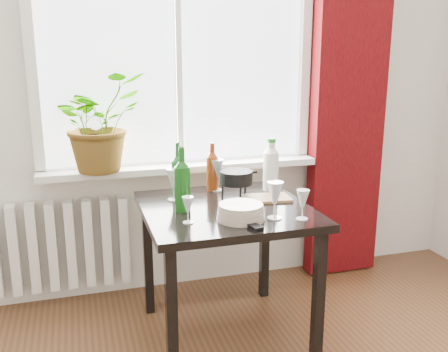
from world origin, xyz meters
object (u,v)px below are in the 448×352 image
object	(u,v)px
wineglass_front_right	(275,200)
cutting_board	(266,198)
cleaning_bottle	(271,164)
wineglass_back_center	(217,175)
radiator	(62,245)
potted_plant	(99,122)
wine_bottle_right	(178,170)
plate_stack	(241,212)
tv_remote	(250,224)
bottle_amber	(212,166)
wineglass_front_left	(188,210)
table	(226,223)
wineglass_back_left	(173,184)
wineglass_far_right	(303,204)
wine_bottle_left	(182,179)
fondue_pot	(236,183)

from	to	relation	value
wineglass_front_right	cutting_board	bearing A→B (deg)	75.87
cleaning_bottle	wineglass_back_center	size ratio (longest dim) A/B	1.64
radiator	potted_plant	xyz separation A→B (m)	(0.26, -0.07, 0.75)
wine_bottle_right	wineglass_front_right	size ratio (longest dim) A/B	1.68
plate_stack	tv_remote	bearing A→B (deg)	-82.37
potted_plant	tv_remote	size ratio (longest dim) A/B	3.53
bottle_amber	cleaning_bottle	xyz separation A→B (m)	(0.32, -0.09, 0.01)
cleaning_bottle	wineglass_front_right	size ratio (longest dim) A/B	1.66
wineglass_front_left	cutting_board	xyz separation A→B (m)	(0.49, 0.26, -0.06)
plate_stack	tv_remote	world-z (taller)	plate_stack
table	cutting_board	distance (m)	0.27
wineglass_front_left	tv_remote	xyz separation A→B (m)	(0.27, -0.12, -0.06)
wine_bottle_right	wineglass_back_left	world-z (taller)	wine_bottle_right
cleaning_bottle	cutting_board	world-z (taller)	cleaning_bottle
wineglass_far_right	potted_plant	bearing A→B (deg)	135.64
cleaning_bottle	wineglass_back_left	xyz separation A→B (m)	(-0.58, -0.04, -0.07)
wineglass_front_right	wineglass_back_left	xyz separation A→B (m)	(-0.40, 0.44, -0.00)
wine_bottle_right	bottle_amber	bearing A→B (deg)	25.90
wineglass_back_left	cutting_board	world-z (taller)	wineglass_back_left
potted_plant	cleaning_bottle	world-z (taller)	potted_plant
wine_bottle_right	tv_remote	world-z (taller)	wine_bottle_right
cleaning_bottle	wineglass_front_right	bearing A→B (deg)	-109.69
wine_bottle_left	wineglass_back_left	size ratio (longest dim) A/B	1.86
plate_stack	table	bearing A→B (deg)	92.29
cleaning_bottle	wineglass_far_right	bearing A→B (deg)	-95.44
wineglass_back_left	wine_bottle_right	bearing A→B (deg)	37.85
wineglass_front_left	bottle_amber	bearing A→B (deg)	63.22
wine_bottle_left	wineglass_back_left	world-z (taller)	wine_bottle_left
radiator	potted_plant	distance (m)	0.80
wine_bottle_left	plate_stack	size ratio (longest dim) A/B	1.43
potted_plant	fondue_pot	distance (m)	0.86
wineglass_back_left	wine_bottle_left	bearing A→B (deg)	-87.39
potted_plant	tv_remote	distance (m)	1.13
wineglass_back_center	wineglass_front_left	world-z (taller)	wineglass_back_center
wineglass_far_right	cutting_board	size ratio (longest dim) A/B	0.58
radiator	wine_bottle_left	distance (m)	1.03
radiator	table	distance (m)	1.09
cleaning_bottle	plate_stack	distance (m)	0.57
radiator	wine_bottle_right	distance (m)	0.93
plate_stack	fondue_pot	size ratio (longest dim) A/B	1.11
potted_plant	radiator	bearing A→B (deg)	164.41
wine_bottle_right	table	bearing A→B (deg)	-46.48
wine_bottle_right	cleaning_bottle	world-z (taller)	wine_bottle_right
wineglass_back_left	wineglass_front_left	size ratio (longest dim) A/B	1.37
wineglass_front_right	plate_stack	xyz separation A→B (m)	(-0.16, 0.03, -0.06)
radiator	wineglass_far_right	world-z (taller)	wineglass_far_right
table	tv_remote	world-z (taller)	tv_remote
wineglass_back_center	fondue_pot	distance (m)	0.15
tv_remote	radiator	bearing A→B (deg)	121.31
radiator	cutting_board	size ratio (longest dim) A/B	3.10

